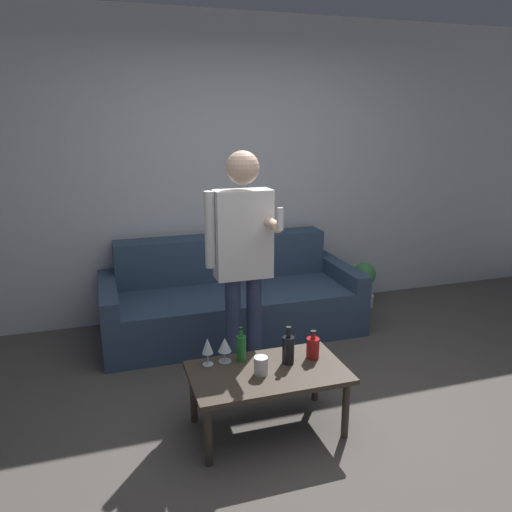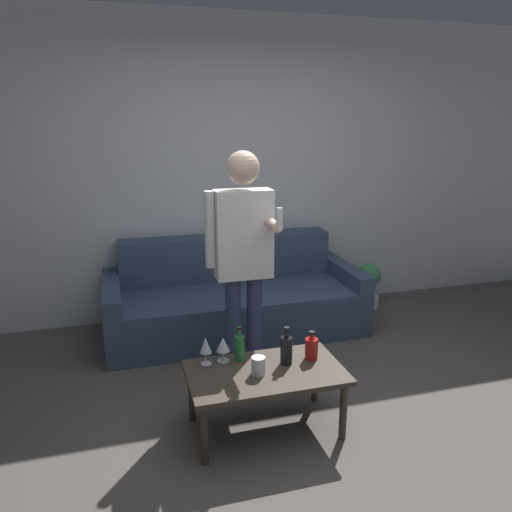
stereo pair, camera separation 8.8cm
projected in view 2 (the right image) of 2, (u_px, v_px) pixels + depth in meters
The scene contains 12 objects.
ground_plane at pixel (332, 440), 2.92m from camera, with size 16.00×16.00×0.00m, color #514C47.
wall_back at pixel (238, 170), 4.59m from camera, with size 8.00×0.06×2.70m.
couch at pixel (233, 298), 4.40m from camera, with size 2.19×0.92×0.79m.
coffee_table at pixel (265, 378), 2.93m from camera, with size 0.92×0.53×0.39m.
bottle_orange at pixel (286, 349), 2.97m from camera, with size 0.07×0.07×0.24m.
bottle_green at pixel (311, 348), 3.04m from camera, with size 0.08×0.08×0.18m.
bottle_dark at pixel (240, 347), 3.02m from camera, with size 0.06×0.06×0.22m.
wine_glass_near at pixel (223, 345), 3.00m from camera, with size 0.08×0.08×0.16m.
wine_glass_far at pixel (206, 346), 2.96m from camera, with size 0.07×0.07×0.17m.
cup_on_table at pixel (258, 366), 2.86m from camera, with size 0.08×0.08×0.11m.
person_standing_front at pixel (243, 250), 3.31m from camera, with size 0.44×0.41×1.62m.
potted_plant at pixel (369, 283), 4.91m from camera, with size 0.23×0.23×0.44m.
Camera 2 is at (-1.12, -2.30, 1.82)m, focal length 35.00 mm.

